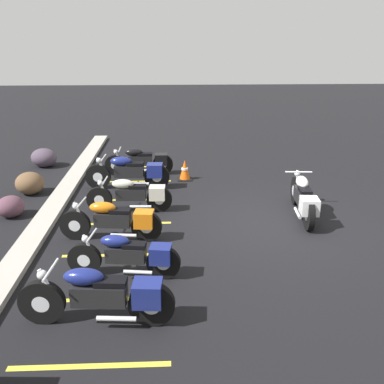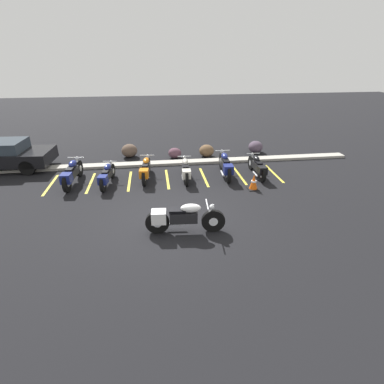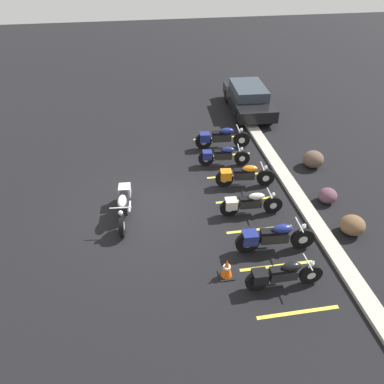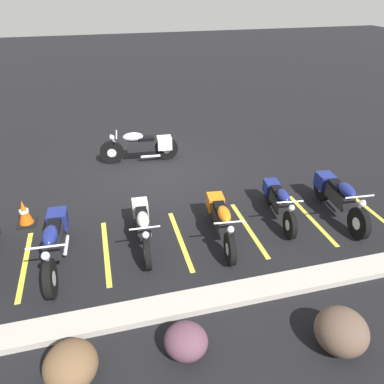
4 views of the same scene
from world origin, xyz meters
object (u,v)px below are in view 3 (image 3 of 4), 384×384
Objects in this scene: landscape_rock_3 at (352,225)px; traffic_cone at (227,268)px; motorcycle_white_featured at (124,203)px; landscape_rock_2 at (313,159)px; parked_bike_3 at (248,203)px; parked_bike_1 at (221,156)px; car_black at (248,98)px; landscape_rock_0 at (328,196)px; parked_bike_0 at (220,138)px; parked_bike_4 at (272,237)px; parked_bike_5 at (281,275)px; parked_bike_2 at (242,175)px.

landscape_rock_3 is 1.27× the size of traffic_cone.
motorcycle_white_featured is 2.90× the size of landscape_rock_2.
parked_bike_3 is 3.44× the size of traffic_cone.
motorcycle_white_featured is 1.15× the size of parked_bike_1.
car_black is 7.81m from landscape_rock_0.
parked_bike_4 is at bearing -84.52° from parked_bike_0.
landscape_rock_3 is at bearing -60.07° from parked_bike_0.
parked_bike_1 reaches higher than landscape_rock_0.
parked_bike_5 is 4.34m from landscape_rock_0.
parked_bike_0 is at bearing 94.06° from parked_bike_4.
traffic_cone is at bearing 155.93° from parked_bike_5.
car_black reaches higher than parked_bike_5.
motorcycle_white_featured is 3.98m from parked_bike_3.
motorcycle_white_featured is 3.55× the size of landscape_rock_0.
landscape_rock_0 is (0.36, 6.78, -0.23)m from motorcycle_white_featured.
parked_bike_4 reaches higher than parked_bike_1.
parked_bike_4 is 3.88× the size of traffic_cone.
parked_bike_2 is at bearing 86.85° from parked_bike_5.
landscape_rock_0 is at bearing -36.26° from parked_bike_1.
landscape_rock_3 is 4.30m from traffic_cone.
parked_bike_4 reaches higher than parked_bike_0.
landscape_rock_2 is (-4.14, 3.13, -0.16)m from parked_bike_4.
parked_bike_1 is 4.19m from landscape_rock_0.
parked_bike_0 is 5.09m from landscape_rock_0.
parked_bike_3 is at bearing -53.57° from landscape_rock_2.
car_black reaches higher than traffic_cone.
parked_bike_5 is at bearing -31.36° from landscape_rock_2.
parked_bike_4 is at bearing -9.26° from car_black.
motorcycle_white_featured is 5.60m from parked_bike_0.
parked_bike_3 is 0.89× the size of parked_bike_4.
car_black reaches higher than parked_bike_2.
motorcycle_white_featured is 1.12× the size of parked_bike_5.
parked_bike_3 is (4.47, -0.08, -0.05)m from parked_bike_0.
parked_bike_3 is 8.32m from car_black.
traffic_cone is (2.46, -1.30, -0.15)m from parked_bike_3.
landscape_rock_3 is at bearing 6.52° from car_black.
landscape_rock_2 is at bearing -27.66° from parked_bike_0.
car_black reaches higher than parked_bike_3.
parked_bike_4 is at bearing -81.09° from parked_bike_3.
landscape_rock_2 is (0.67, 3.48, -0.09)m from parked_bike_1.
motorcycle_white_featured is at bearing -131.33° from parked_bike_0.
landscape_rock_0 is 0.86× the size of landscape_rock_3.
landscape_rock_0 is 4.93m from traffic_cone.
motorcycle_white_featured is at bearing 137.48° from parked_bike_5.
parked_bike_1 is 2.52× the size of landscape_rock_2.
parked_bike_2 is 3.56× the size of traffic_cone.
parked_bike_2 is 2.81× the size of landscape_rock_3.
traffic_cone is at bearing -104.44° from parked_bike_2.
parked_bike_2 is 0.92× the size of parked_bike_4.
parked_bike_1 reaches higher than landscape_rock_3.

